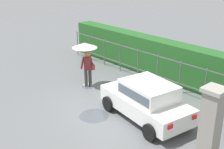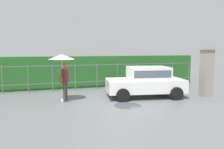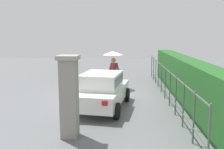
% 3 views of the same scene
% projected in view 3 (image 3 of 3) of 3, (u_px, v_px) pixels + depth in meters
% --- Properties ---
extents(ground_plane, '(40.00, 40.00, 0.00)m').
position_uv_depth(ground_plane, '(99.00, 98.00, 12.00)').
color(ground_plane, slate).
extents(car, '(3.92, 2.31, 1.48)m').
position_uv_depth(car, '(102.00, 89.00, 10.17)').
color(car, white).
rests_on(car, ground).
extents(pedestrian, '(1.15, 1.15, 2.10)m').
position_uv_depth(pedestrian, '(113.00, 59.00, 13.90)').
color(pedestrian, '#333333').
rests_on(pedestrian, ground).
extents(gate_pillar, '(0.60, 0.60, 2.42)m').
position_uv_depth(gate_pillar, '(69.00, 96.00, 7.24)').
color(gate_pillar, gray).
rests_on(gate_pillar, ground).
extents(fence_section, '(12.65, 0.05, 1.50)m').
position_uv_depth(fence_section, '(165.00, 81.00, 11.79)').
color(fence_section, '#59605B').
rests_on(fence_section, ground).
extents(hedge_row, '(13.60, 0.90, 1.90)m').
position_uv_depth(hedge_row, '(186.00, 79.00, 11.72)').
color(hedge_row, '#235B23').
rests_on(hedge_row, ground).
extents(puddle_near, '(1.14, 1.14, 0.00)m').
position_uv_depth(puddle_near, '(77.00, 99.00, 11.82)').
color(puddle_near, '#4C545B').
rests_on(puddle_near, ground).
extents(puddle_far, '(0.60, 0.60, 0.00)m').
position_uv_depth(puddle_far, '(113.00, 88.00, 14.05)').
color(puddle_far, '#4C545B').
rests_on(puddle_far, ground).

